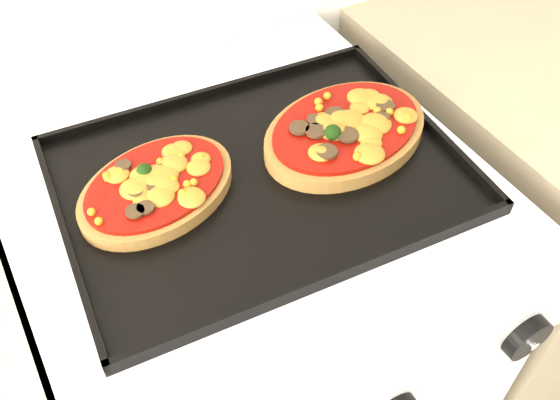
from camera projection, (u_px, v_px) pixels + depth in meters
stove at (254, 356)px, 1.13m from camera, size 0.60×0.60×0.91m
knob_right at (527, 338)px, 0.70m from camera, size 0.06×0.02×0.06m
baking_tray at (260, 174)px, 0.79m from camera, size 0.52×0.40×0.02m
pizza_left at (156, 186)px, 0.75m from camera, size 0.24×0.20×0.03m
pizza_right at (345, 130)px, 0.82m from camera, size 0.26×0.21×0.04m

